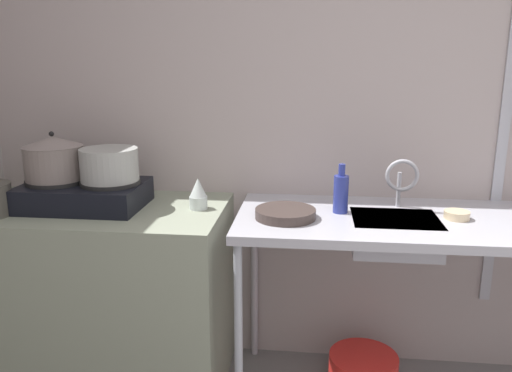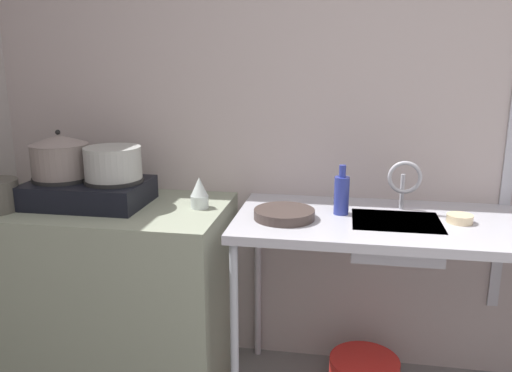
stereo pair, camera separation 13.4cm
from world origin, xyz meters
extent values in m
cube|color=#A59795|center=(0.00, 1.95, 1.27)|extent=(5.04, 0.10, 2.54)
cube|color=gray|center=(-1.47, 1.56, 0.46)|extent=(1.25, 0.68, 0.91)
cube|color=#A6A6AF|center=(0.10, 1.56, 0.89)|extent=(1.74, 0.68, 0.04)
cylinder|color=#9EA5AE|center=(-0.73, 1.26, 0.44)|extent=(0.04, 0.04, 0.87)
cylinder|color=#ABA4AD|center=(-0.73, 1.86, 0.44)|extent=(0.04, 0.04, 0.87)
cube|color=black|center=(-1.50, 1.56, 0.97)|extent=(0.56, 0.38, 0.11)
cylinder|color=black|center=(-1.64, 1.56, 1.04)|extent=(0.28, 0.28, 0.02)
cylinder|color=black|center=(-1.37, 1.56, 1.04)|extent=(0.28, 0.28, 0.02)
cylinder|color=slate|center=(-1.64, 1.56, 1.13)|extent=(0.27, 0.27, 0.16)
cone|color=gray|center=(-1.64, 1.56, 1.23)|extent=(0.27, 0.27, 0.04)
sphere|color=black|center=(-1.64, 1.56, 1.26)|extent=(0.02, 0.02, 0.02)
cylinder|color=#9B9C97|center=(-1.37, 1.56, 1.12)|extent=(0.27, 0.27, 0.15)
cylinder|color=silver|center=(-0.96, 1.59, 0.94)|extent=(0.08, 0.08, 0.06)
cone|color=silver|center=(-0.96, 1.59, 1.02)|extent=(0.08, 0.08, 0.09)
cube|color=#A6A6AF|center=(-0.06, 1.54, 0.84)|extent=(0.38, 0.32, 0.15)
cylinder|color=#A6A6AF|center=(-0.02, 1.73, 1.00)|extent=(0.02, 0.02, 0.17)
torus|color=#A6A6AF|center=(-0.02, 1.66, 1.08)|extent=(0.15, 0.02, 0.15)
cylinder|color=#3A2F2B|center=(-0.55, 1.49, 0.94)|extent=(0.27, 0.27, 0.04)
cylinder|color=beige|center=(0.20, 1.56, 0.93)|extent=(0.11, 0.11, 0.04)
cylinder|color=navy|center=(-0.30, 1.60, 1.00)|extent=(0.07, 0.07, 0.17)
cylinder|color=navy|center=(-0.30, 1.60, 1.11)|extent=(0.03, 0.03, 0.05)
camera|label=1|loc=(-0.43, -0.68, 1.60)|focal=35.94mm
camera|label=2|loc=(-0.30, -0.66, 1.60)|focal=35.94mm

